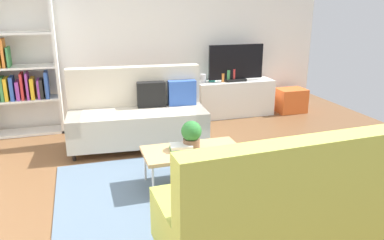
# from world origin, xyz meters

# --- Properties ---
(ground_plane) EXTENTS (7.68, 7.68, 0.00)m
(ground_plane) POSITION_xyz_m (0.00, 0.00, 0.00)
(ground_plane) COLOR brown
(wall_far) EXTENTS (6.40, 0.12, 2.90)m
(wall_far) POSITION_xyz_m (0.00, 2.80, 1.45)
(wall_far) COLOR white
(wall_far) RESTS_ON ground_plane
(area_rug) EXTENTS (2.90, 2.20, 0.01)m
(area_rug) POSITION_xyz_m (-0.03, -0.13, 0.01)
(area_rug) COLOR slate
(area_rug) RESTS_ON ground_plane
(couch_beige) EXTENTS (1.95, 0.97, 1.10)m
(couch_beige) POSITION_xyz_m (-0.36, 1.49, 0.45)
(couch_beige) COLOR beige
(couch_beige) RESTS_ON ground_plane
(couch_green) EXTENTS (1.94, 0.93, 1.10)m
(couch_green) POSITION_xyz_m (0.31, -1.35, 0.44)
(couch_green) COLOR #C1CC51
(couch_green) RESTS_ON ground_plane
(coffee_table) EXTENTS (1.10, 0.56, 0.42)m
(coffee_table) POSITION_xyz_m (0.02, 0.07, 0.39)
(coffee_table) COLOR tan
(coffee_table) RESTS_ON ground_plane
(tv_console) EXTENTS (1.40, 0.44, 0.64)m
(tv_console) POSITION_xyz_m (1.53, 2.46, 0.32)
(tv_console) COLOR silver
(tv_console) RESTS_ON ground_plane
(tv) EXTENTS (1.00, 0.20, 0.64)m
(tv) POSITION_xyz_m (1.53, 2.44, 0.95)
(tv) COLOR black
(tv) RESTS_ON tv_console
(bookshelf) EXTENTS (1.10, 0.36, 2.10)m
(bookshelf) POSITION_xyz_m (-2.02, 2.48, 0.99)
(bookshelf) COLOR white
(bookshelf) RESTS_ON ground_plane
(storage_trunk) EXTENTS (0.52, 0.40, 0.44)m
(storage_trunk) POSITION_xyz_m (2.63, 2.36, 0.22)
(storage_trunk) COLOR orange
(storage_trunk) RESTS_ON ground_plane
(potted_plant) EXTENTS (0.23, 0.23, 0.32)m
(potted_plant) POSITION_xyz_m (0.02, 0.12, 0.59)
(potted_plant) COLOR brown
(potted_plant) RESTS_ON coffee_table
(table_book_0) EXTENTS (0.25, 0.20, 0.03)m
(table_book_0) POSITION_xyz_m (-0.11, 0.10, 0.44)
(table_book_0) COLOR #3F8C4C
(table_book_0) RESTS_ON coffee_table
(table_book_1) EXTENTS (0.26, 0.21, 0.03)m
(table_book_1) POSITION_xyz_m (-0.11, 0.10, 0.47)
(table_book_1) COLOR silver
(table_book_1) RESTS_ON table_book_0
(vase_0) EXTENTS (0.10, 0.10, 0.14)m
(vase_0) POSITION_xyz_m (0.95, 2.51, 0.71)
(vase_0) COLOR silver
(vase_0) RESTS_ON tv_console
(vase_1) EXTENTS (0.11, 0.11, 0.14)m
(vase_1) POSITION_xyz_m (1.11, 2.51, 0.71)
(vase_1) COLOR #33B29E
(vase_1) RESTS_ON tv_console
(bottle_0) EXTENTS (0.05, 0.05, 0.15)m
(bottle_0) POSITION_xyz_m (1.29, 2.42, 0.72)
(bottle_0) COLOR orange
(bottle_0) RESTS_ON tv_console
(bottle_1) EXTENTS (0.06, 0.06, 0.21)m
(bottle_1) POSITION_xyz_m (1.39, 2.42, 0.74)
(bottle_1) COLOR #3F8C4C
(bottle_1) RESTS_ON tv_console
(bottle_2) EXTENTS (0.04, 0.04, 0.22)m
(bottle_2) POSITION_xyz_m (1.50, 2.42, 0.75)
(bottle_2) COLOR red
(bottle_2) RESTS_ON tv_console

